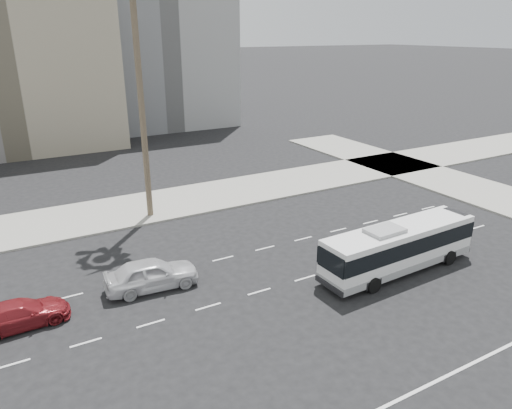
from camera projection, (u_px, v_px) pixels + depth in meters
ground at (305, 278)px, 26.81m from camera, size 700.00×700.00×0.00m
sidewalk_north at (198, 198)px, 39.44m from camera, size 120.00×7.00×0.15m
midrise_beige_west at (0, 69)px, 54.91m from camera, size 24.00×18.00×18.00m
midrise_gray_center at (147, 32)px, 68.47m from camera, size 20.00×20.00×26.00m
city_bus at (399, 246)px, 27.19m from camera, size 10.31×2.67×2.94m
car_a at (152, 274)px, 25.53m from camera, size 2.45×5.16×1.70m
car_b at (19, 314)px, 22.27m from camera, size 2.02×4.58×1.31m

